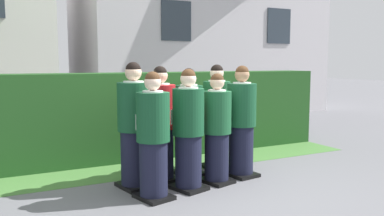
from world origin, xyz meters
The scene contains 12 objects.
ground_plane centered at (0.00, 0.00, 0.00)m, with size 60.00×60.00×0.00m, color slate.
student_front_row_0 centered at (-0.76, -0.17, 0.75)m, with size 0.47×0.54×1.58m.
student_front_row_1 centered at (-0.22, -0.04, 0.76)m, with size 0.48×0.56×1.61m.
student_front_row_2 centered at (0.27, 0.05, 0.73)m, with size 0.46×0.53×1.54m.
student_front_row_3 centered at (0.77, 0.17, 0.78)m, with size 0.45×0.55×1.64m.
student_rear_row_0 centered at (-0.82, 0.36, 0.81)m, with size 0.47×0.55×1.69m.
student_in_red_blazer centered at (-0.38, 0.51, 0.78)m, with size 0.44×0.54×1.64m.
student_rear_row_2 centered at (0.11, 0.59, 0.76)m, with size 0.44×0.54×1.60m.
student_rear_row_3 centered at (0.67, 0.72, 0.79)m, with size 0.44×0.55×1.65m.
hedge centered at (0.00, 1.99, 0.75)m, with size 7.00×0.70×1.51m.
school_building_main centered at (4.02, 7.62, 3.58)m, with size 8.48×4.39×6.96m.
lawn_strip centered at (0.00, 1.19, 0.00)m, with size 7.00×0.90×0.01m, color #477A38.
Camera 1 is at (-2.53, -4.66, 1.69)m, focal length 37.30 mm.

